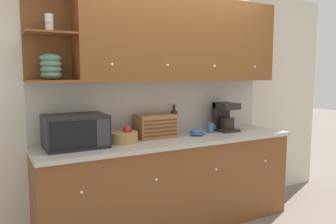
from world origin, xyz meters
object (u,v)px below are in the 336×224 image
(wine_bottle, at_px, (174,121))
(mug, at_px, (210,128))
(coffee_maker, at_px, (225,117))
(microwave, at_px, (75,131))
(bread_box, at_px, (155,126))
(bowl_stack_on_counter, at_px, (197,132))
(fruit_basket, at_px, (123,137))

(wine_bottle, bearing_deg, mug, -18.45)
(wine_bottle, height_order, coffee_maker, coffee_maker)
(microwave, relative_size, mug, 4.92)
(microwave, xyz_separation_m, coffee_maker, (1.71, 0.04, 0.02))
(bread_box, bearing_deg, wine_bottle, 19.08)
(bowl_stack_on_counter, height_order, coffee_maker, coffee_maker)
(bread_box, relative_size, mug, 3.64)
(wine_bottle, distance_m, mug, 0.43)
(bread_box, xyz_separation_m, coffee_maker, (0.88, -0.03, 0.05))
(microwave, distance_m, coffee_maker, 1.71)
(microwave, relative_size, wine_bottle, 1.66)
(microwave, relative_size, coffee_maker, 1.64)
(microwave, distance_m, mug, 1.51)
(coffee_maker, bearing_deg, fruit_basket, -178.36)
(coffee_maker, bearing_deg, mug, -178.42)
(fruit_basket, relative_size, wine_bottle, 0.88)
(microwave, height_order, coffee_maker, coffee_maker)
(fruit_basket, relative_size, bowl_stack_on_counter, 1.80)
(bowl_stack_on_counter, xyz_separation_m, mug, (0.23, 0.08, 0.02))
(wine_bottle, relative_size, coffee_maker, 0.99)
(microwave, bearing_deg, bread_box, 4.52)
(microwave, bearing_deg, wine_bottle, 8.33)
(mug, bearing_deg, fruit_basket, -178.34)
(bowl_stack_on_counter, bearing_deg, mug, 17.97)
(microwave, height_order, bowl_stack_on_counter, microwave)
(microwave, xyz_separation_m, fruit_basket, (0.45, -0.00, -0.09))
(fruit_basket, distance_m, mug, 1.05)
(bread_box, relative_size, coffee_maker, 1.21)
(wine_bottle, relative_size, bowl_stack_on_counter, 2.05)
(bread_box, xyz_separation_m, bowl_stack_on_counter, (0.44, -0.11, -0.08))
(fruit_basket, relative_size, mug, 2.60)
(mug, bearing_deg, wine_bottle, 161.55)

